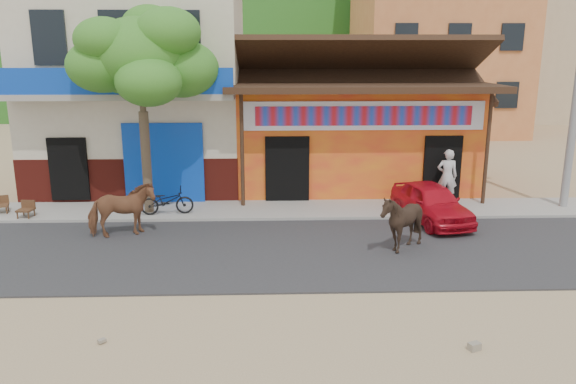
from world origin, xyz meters
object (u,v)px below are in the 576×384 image
(cow_tan, at_px, (122,210))
(pedestrian, at_px, (447,176))
(red_car, at_px, (431,202))
(cafe_chair_right, at_px, (25,203))
(cafe_chair_left, at_px, (0,198))
(tree, at_px, (143,112))
(cow_dark, at_px, (402,222))
(scooter, at_px, (167,201))

(cow_tan, height_order, pedestrian, pedestrian)
(red_car, distance_m, cafe_chair_right, 11.74)
(cafe_chair_left, bearing_deg, tree, -17.09)
(pedestrian, xyz_separation_m, cafe_chair_left, (-13.65, -0.74, -0.39))
(pedestrian, relative_size, cafe_chair_left, 1.85)
(cow_dark, bearing_deg, scooter, -117.64)
(scooter, bearing_deg, cow_dark, -123.68)
(cafe_chair_left, relative_size, cafe_chair_right, 1.05)
(red_car, bearing_deg, cafe_chair_left, 163.90)
(scooter, xyz_separation_m, pedestrian, (8.65, 1.04, 0.45))
(cow_dark, height_order, pedestrian, pedestrian)
(scooter, height_order, cafe_chair_right, cafe_chair_right)
(cafe_chair_left, xyz_separation_m, cafe_chair_right, (0.94, -0.50, -0.02))
(cow_tan, distance_m, red_car, 8.61)
(tree, height_order, scooter, tree)
(tree, relative_size, cow_tan, 3.52)
(cow_tan, xyz_separation_m, red_car, (8.54, 1.07, -0.16))
(cafe_chair_right, bearing_deg, pedestrian, 12.01)
(tree, xyz_separation_m, red_car, (8.27, -1.00, -2.52))
(tree, height_order, cow_tan, tree)
(tree, relative_size, red_car, 1.82)
(pedestrian, bearing_deg, tree, 13.85)
(cow_tan, bearing_deg, cafe_chair_right, 44.10)
(cafe_chair_left, bearing_deg, pedestrian, -14.03)
(pedestrian, bearing_deg, cow_tan, 25.73)
(red_car, relative_size, cafe_chair_right, 3.72)
(cafe_chair_right, bearing_deg, red_car, 4.00)
(tree, relative_size, cafe_chair_left, 6.46)
(scooter, bearing_deg, tree, 55.52)
(cow_dark, height_order, cafe_chair_left, cow_dark)
(scooter, relative_size, cafe_chair_left, 1.66)
(cow_dark, distance_m, cafe_chair_right, 10.71)
(tree, bearing_deg, cafe_chair_right, -171.78)
(cafe_chair_left, height_order, cafe_chair_right, cafe_chair_left)
(cow_tan, distance_m, scooter, 1.98)
(red_car, bearing_deg, pedestrian, 49.17)
(cow_tan, height_order, scooter, cow_tan)
(pedestrian, relative_size, cafe_chair_right, 1.93)
(cow_dark, xyz_separation_m, cafe_chair_right, (-10.31, 2.89, -0.21))
(pedestrian, distance_m, cafe_chair_left, 13.67)
(cafe_chair_right, bearing_deg, cow_tan, -19.73)
(red_car, height_order, scooter, red_car)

